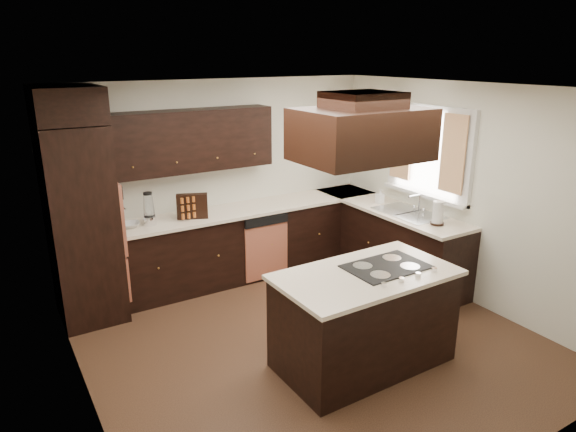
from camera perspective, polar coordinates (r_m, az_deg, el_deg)
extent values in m
cube|color=brown|center=(5.39, 2.49, -13.70)|extent=(4.20, 4.20, 0.02)
cube|color=white|center=(4.61, 2.91, 14.12)|extent=(4.20, 4.20, 0.02)
cube|color=beige|center=(6.64, -7.57, 4.06)|extent=(4.20, 0.02, 2.50)
cube|color=beige|center=(3.46, 22.96, -10.34)|extent=(4.20, 0.02, 2.50)
cube|color=beige|center=(4.13, -22.49, -5.67)|extent=(0.02, 4.20, 2.50)
cube|color=beige|center=(6.24, 18.98, 2.36)|extent=(0.02, 4.20, 2.50)
cube|color=black|center=(5.83, -21.91, -0.94)|extent=(0.65, 0.75, 2.12)
cube|color=#BD6449|center=(5.88, -18.64, 0.16)|extent=(0.05, 0.62, 0.78)
cube|color=black|center=(6.62, -5.91, -3.26)|extent=(2.93, 0.60, 0.88)
cube|color=black|center=(6.85, 10.91, -2.77)|extent=(0.60, 2.40, 0.88)
cube|color=beige|center=(6.46, -5.98, 0.51)|extent=(2.93, 0.63, 0.04)
cube|color=beige|center=(6.70, 11.04, 0.90)|extent=(0.63, 2.40, 0.04)
cube|color=black|center=(6.21, -10.75, 8.23)|extent=(2.00, 0.34, 0.72)
cube|color=#BD6449|center=(6.52, -2.44, -3.95)|extent=(0.60, 0.05, 0.72)
cube|color=silver|center=(6.48, 15.39, 6.86)|extent=(0.06, 1.32, 1.12)
cube|color=white|center=(6.50, 15.56, 6.88)|extent=(0.00, 1.20, 1.00)
cube|color=#FFE4B8|center=(6.15, 17.87, 6.57)|extent=(0.02, 0.34, 0.90)
cube|color=#FFE4B8|center=(6.72, 12.47, 7.88)|extent=(0.02, 0.34, 0.90)
cube|color=silver|center=(6.46, 13.22, 0.35)|extent=(0.52, 0.84, 0.01)
cube|color=black|center=(4.87, 8.42, -11.42)|extent=(1.58, 0.87, 0.88)
cube|color=beige|center=(4.67, 8.67, -6.48)|extent=(1.64, 0.93, 0.04)
cube|color=black|center=(4.81, 10.86, -5.53)|extent=(0.75, 0.50, 0.01)
cube|color=black|center=(4.27, 8.17, 8.97)|extent=(1.05, 0.72, 0.42)
cube|color=black|center=(4.24, 8.33, 12.64)|extent=(0.55, 0.50, 0.13)
cylinder|color=silver|center=(6.06, -15.10, -0.49)|extent=(0.15, 0.15, 0.10)
cone|color=silver|center=(6.00, -15.23, 1.14)|extent=(0.13, 0.13, 0.26)
cube|color=black|center=(6.15, -10.59, 1.08)|extent=(0.37, 0.22, 0.30)
imported|color=silver|center=(6.04, -17.18, -0.96)|extent=(0.26, 0.26, 0.05)
imported|color=silver|center=(6.79, 10.18, 2.17)|extent=(0.10, 0.10, 0.19)
cylinder|color=silver|center=(6.07, 16.31, 0.31)|extent=(0.14, 0.14, 0.27)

